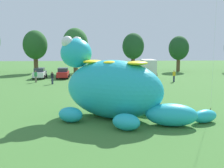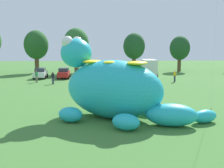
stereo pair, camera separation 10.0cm
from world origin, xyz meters
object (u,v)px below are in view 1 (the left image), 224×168
at_px(spectator_wandering, 174,76).
at_px(spectator_by_cars, 133,78).
at_px(car_white, 40,73).
at_px(car_silver, 110,72).
at_px(box_truck, 147,67).
at_px(spectator_mid_field, 52,78).
at_px(car_red, 63,73).
at_px(car_blue, 89,73).
at_px(giant_inflatable_creature, 113,88).
at_px(spectator_near_inflatable, 36,77).

bearing_deg(spectator_wandering, spectator_by_cars, -160.13).
height_order(car_white, car_silver, same).
relative_size(box_truck, spectator_mid_field, 3.78).
bearing_deg(spectator_mid_field, spectator_by_cars, -5.20).
xyz_separation_m(car_white, car_silver, (11.51, 0.84, 0.00)).
bearing_deg(car_red, spectator_mid_field, -95.60).
xyz_separation_m(car_white, box_truck, (17.99, 1.75, 0.74)).
bearing_deg(car_silver, car_blue, -172.09).
xyz_separation_m(giant_inflatable_creature, spectator_by_cars, (3.85, 16.56, -1.27)).
height_order(giant_inflatable_creature, spectator_mid_field, giant_inflatable_creature).
bearing_deg(car_blue, spectator_wandering, -25.20).
bearing_deg(car_red, box_truck, 7.71).
height_order(box_truck, spectator_near_inflatable, box_truck).
relative_size(car_silver, spectator_by_cars, 2.44).
relative_size(car_silver, spectator_near_inflatable, 2.44).
height_order(car_white, spectator_near_inflatable, car_white).
xyz_separation_m(car_white, spectator_by_cars, (14.10, -7.85, -0.01)).
height_order(car_blue, spectator_near_inflatable, car_blue).
bearing_deg(box_truck, car_white, -174.44).
relative_size(car_red, spectator_by_cars, 2.42).
height_order(spectator_mid_field, spectator_wandering, same).
distance_m(giant_inflatable_creature, car_red, 25.12).
bearing_deg(giant_inflatable_creature, car_silver, 87.14).
xyz_separation_m(giant_inflatable_creature, spectator_near_inflatable, (-9.77, 19.48, -1.27)).
relative_size(car_red, car_silver, 0.99).
xyz_separation_m(giant_inflatable_creature, spectator_wandering, (10.22, 18.86, -1.27)).
height_order(spectator_mid_field, spectator_by_cars, same).
bearing_deg(car_red, spectator_wandering, -17.86).
height_order(giant_inflatable_creature, car_silver, giant_inflatable_creature).
height_order(car_red, spectator_wandering, car_red).
bearing_deg(car_silver, giant_inflatable_creature, -92.86).
height_order(car_red, spectator_near_inflatable, car_red).
height_order(car_white, car_blue, same).
distance_m(spectator_near_inflatable, spectator_wandering, 20.00).
height_order(box_truck, spectator_mid_field, box_truck).
height_order(car_red, spectator_by_cars, car_red).
relative_size(car_white, spectator_mid_field, 2.44).
relative_size(giant_inflatable_creature, car_blue, 2.71).
bearing_deg(spectator_wandering, box_truck, 108.72).
relative_size(car_blue, spectator_wandering, 2.43).
distance_m(car_blue, box_truck, 10.18).
xyz_separation_m(spectator_by_cars, spectator_wandering, (6.37, 2.30, 0.00)).
bearing_deg(box_truck, spectator_wandering, -71.28).
bearing_deg(spectator_by_cars, car_blue, 126.94).
height_order(car_silver, spectator_by_cars, car_silver).
relative_size(car_white, car_blue, 1.01).
height_order(spectator_near_inflatable, spectator_by_cars, same).
height_order(spectator_near_inflatable, spectator_mid_field, same).
distance_m(car_blue, spectator_wandering, 13.85).
bearing_deg(car_white, spectator_by_cars, -29.12).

